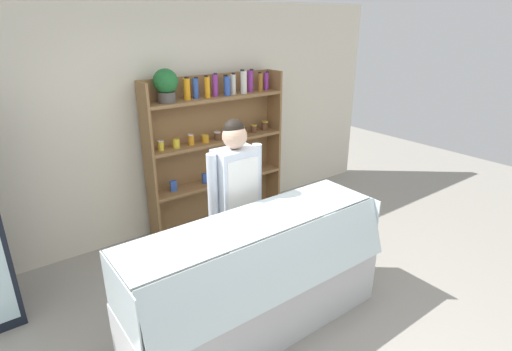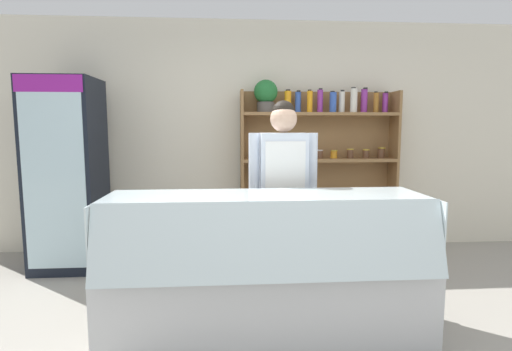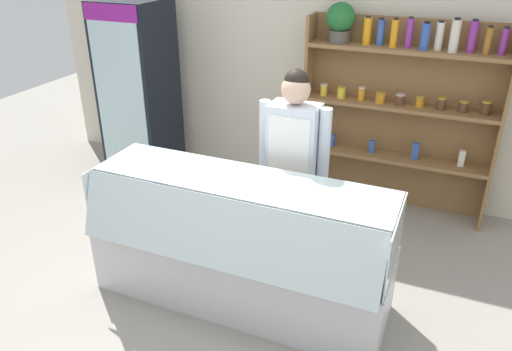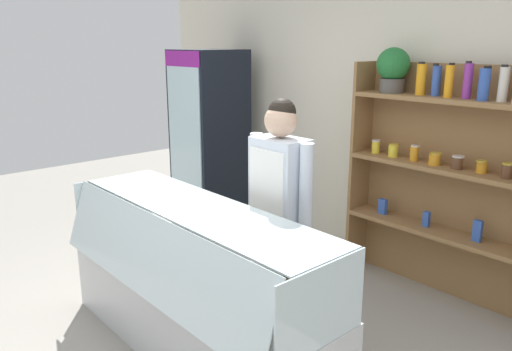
# 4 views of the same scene
# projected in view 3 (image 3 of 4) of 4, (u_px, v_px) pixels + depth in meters

# --- Properties ---
(ground_plane) EXTENTS (12.00, 12.00, 0.00)m
(ground_plane) POSITION_uv_depth(u_px,v_px,m) (252.00, 313.00, 3.74)
(ground_plane) COLOR gray
(back_wall) EXTENTS (6.80, 0.10, 2.70)m
(back_wall) POSITION_uv_depth(u_px,v_px,m) (341.00, 65.00, 5.03)
(back_wall) COLOR silver
(back_wall) RESTS_ON ground
(drinks_fridge) EXTENTS (0.66, 0.66, 1.96)m
(drinks_fridge) POSITION_uv_depth(u_px,v_px,m) (139.00, 94.00, 5.41)
(drinks_fridge) COLOR black
(drinks_fridge) RESTS_ON ground
(shelving_unit) EXTENTS (1.81, 0.29, 1.99)m
(shelving_unit) POSITION_uv_depth(u_px,v_px,m) (394.00, 98.00, 4.73)
(shelving_unit) COLOR olive
(shelving_unit) RESTS_ON ground
(deli_display_case) EXTENTS (2.21, 0.75, 1.01)m
(deli_display_case) POSITION_uv_depth(u_px,v_px,m) (240.00, 264.00, 3.77)
(deli_display_case) COLOR silver
(deli_display_case) RESTS_ON ground
(shop_clerk) EXTENTS (0.57, 0.25, 1.68)m
(shop_clerk) POSITION_uv_depth(u_px,v_px,m) (293.00, 157.00, 3.88)
(shop_clerk) COLOR #4C4233
(shop_clerk) RESTS_ON ground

